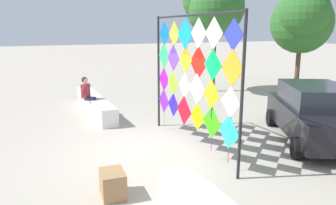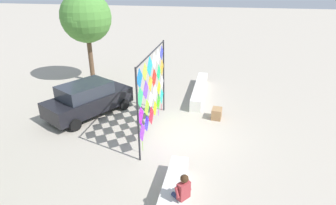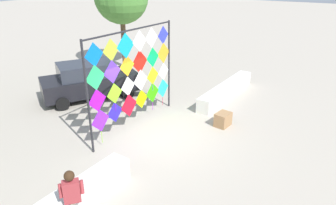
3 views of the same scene
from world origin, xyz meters
name	(u,v)px [view 2 (image 2 of 3)]	position (x,y,z in m)	size (l,w,h in m)	color
ground	(181,136)	(0.00, 0.00, 0.00)	(120.00, 120.00, 0.00)	#ADA393
plaza_ledge_right	(200,90)	(4.72, -0.35, 0.31)	(4.71, 0.57, 0.63)	silver
kite_display_rack	(153,87)	(0.18, 1.23, 2.11)	(4.44, 0.10, 3.59)	#232328
seated_vendor	(181,191)	(-4.30, -0.68, 0.86)	(0.68, 0.71, 1.47)	navy
parked_car	(88,99)	(1.20, 4.79, 0.83)	(4.54, 3.61, 1.63)	black
cardboard_box_large	(217,114)	(1.97, -1.44, 0.26)	(0.61, 0.45, 0.51)	#9E754C
tree_far_right	(86,17)	(5.64, 6.67, 4.09)	(3.07, 3.05, 5.60)	brown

